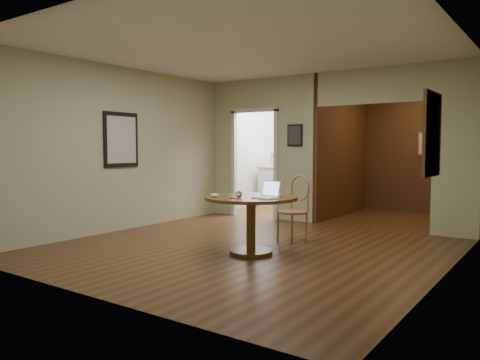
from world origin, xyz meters
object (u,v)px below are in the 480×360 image
Objects in this scene: closed_laptop at (269,195)px; chair at (295,205)px; dining_table at (251,211)px; open_laptop at (268,193)px.

chair is at bearing 71.33° from closed_laptop.
dining_table is 4.00× the size of closed_laptop.
dining_table is 1.02m from chair.
chair is (0.10, 1.02, -0.01)m from dining_table.
chair is 2.83× the size of open_laptop.
open_laptop is 1.15× the size of closed_laptop.
closed_laptop is (0.07, -0.84, 0.22)m from chair.
open_laptop is (0.19, -1.05, 0.27)m from chair.
closed_laptop reaches higher than dining_table.
dining_table is at bearing -157.85° from closed_laptop.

